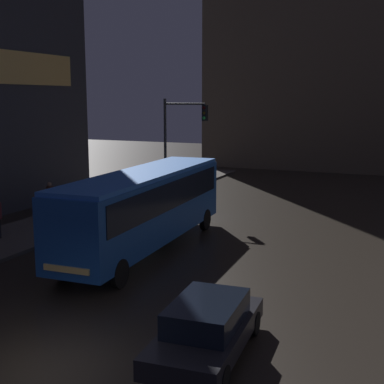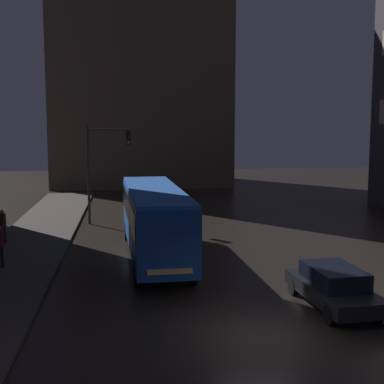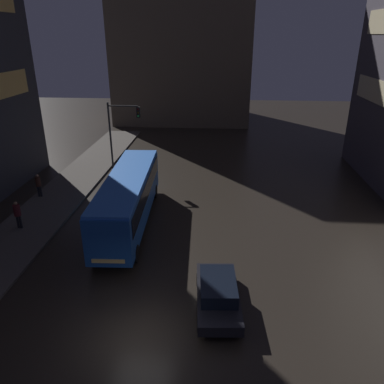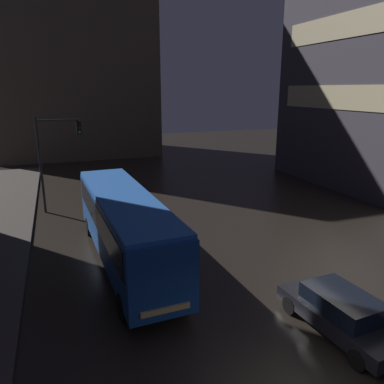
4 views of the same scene
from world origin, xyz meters
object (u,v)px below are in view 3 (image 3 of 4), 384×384
car_taxi (218,293)px  bus_near (128,195)px  pedestrian_near (38,183)px  traffic_light_main (120,127)px  pedestrian_far (17,212)px

car_taxi → bus_near: bearing=-56.5°
car_taxi → pedestrian_near: bearing=-43.6°
bus_near → traffic_light_main: (-2.75, 9.29, 2.13)m
bus_near → traffic_light_main: traffic_light_main is taller
car_taxi → traffic_light_main: 19.19m
car_taxi → pedestrian_far: 14.05m
pedestrian_near → traffic_light_main: size_ratio=0.28×
pedestrian_near → traffic_light_main: 8.13m
pedestrian_far → pedestrian_near: bearing=65.7°
car_taxi → traffic_light_main: traffic_light_main is taller
bus_near → pedestrian_near: size_ratio=6.59×
pedestrian_near → pedestrian_far: pedestrian_far is taller
pedestrian_far → traffic_light_main: (4.02, 10.58, 2.94)m
bus_near → pedestrian_far: (-6.77, -1.30, -0.81)m
bus_near → car_taxi: bearing=124.9°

